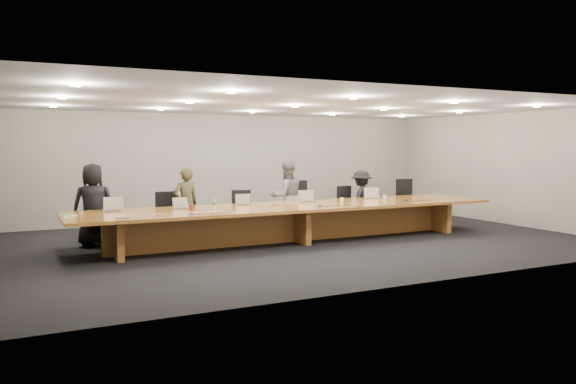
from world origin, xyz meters
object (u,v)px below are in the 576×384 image
chair_far_left (98,220)px  mic_left (192,214)px  conference_table (294,216)px  person_c (287,196)px  amber_mug (192,207)px  chair_left (169,216)px  person_b (186,204)px  chair_mid_left (242,212)px  chair_far_right (409,201)px  laptop_d (308,196)px  person_d (361,199)px  paper_cup_far (385,197)px  mic_center (320,206)px  laptop_a (113,204)px  av_box (122,218)px  paper_cup_near (342,200)px  person_a (94,205)px  laptop_c (244,200)px  chair_mid_right (299,205)px  chair_right (349,206)px  water_bottle (214,204)px  laptop_e (373,193)px  mic_right (407,200)px  laptop_b (182,203)px

chair_far_left → mic_left: bearing=-61.1°
conference_table → person_c: size_ratio=5.46×
chair_far_left → amber_mug: (1.54, -1.19, 0.28)m
chair_left → person_b: 0.42m
chair_mid_left → chair_far_right: size_ratio=0.88×
person_b → laptop_d: (2.44, -0.86, 0.13)m
person_d → paper_cup_far: (0.03, -0.91, 0.11)m
mic_center → laptop_a: bearing=167.5°
person_c → av_box: size_ratio=9.30×
paper_cup_near → conference_table: bearing=-174.3°
person_b → paper_cup_near: bearing=152.6°
person_a → laptop_c: size_ratio=5.34×
chair_far_right → laptop_a: 7.51m
amber_mug → chair_mid_right: bearing=23.1°
person_b → mic_left: 1.82m
laptop_a → mic_left: bearing=-29.9°
mic_center → av_box: bearing=-177.2°
chair_mid_right → paper_cup_near: 1.26m
chair_mid_left → laptop_c: (-0.27, -0.79, 0.36)m
chair_mid_left → chair_right: 2.82m
person_c → paper_cup_near: 1.31m
chair_mid_right → water_bottle: size_ratio=5.36×
chair_mid_left → mic_center: chair_mid_left is taller
chair_far_left → chair_mid_left: 3.03m
chair_left → person_d: 4.72m
laptop_c → chair_far_right: bearing=20.2°
water_bottle → paper_cup_near: size_ratio=2.36×
laptop_e → water_bottle: 3.98m
chair_left → chair_right: 4.44m
laptop_a → laptop_c: laptop_a is taller
paper_cup_near → mic_left: paper_cup_near is taller
chair_left → person_a: size_ratio=0.63×
conference_table → amber_mug: 2.19m
laptop_d → mic_right: laptop_d is taller
paper_cup_far → laptop_a: bearing=178.4°
chair_right → amber_mug: chair_right is taller
paper_cup_near → paper_cup_far: paper_cup_near is taller
amber_mug → paper_cup_far: (4.62, 0.21, -0.01)m
person_d → mic_left: 5.10m
person_b → laptop_c: size_ratio=4.96×
person_d → mic_right: bearing=75.7°
laptop_a → laptop_e: bearing=10.9°
conference_table → chair_mid_left: chair_mid_left is taller
chair_left → laptop_b: chair_left is taller
laptop_c → paper_cup_near: bearing=3.5°
av_box → chair_far_right: bearing=8.0°
person_b → laptop_a: size_ratio=4.24×
chair_mid_left → person_a: 3.12m
person_d → paper_cup_near: bearing=19.0°
laptop_d → av_box: laptop_d is taller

